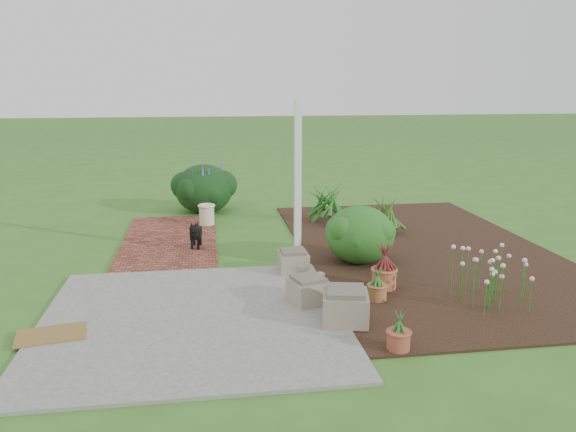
{
  "coord_description": "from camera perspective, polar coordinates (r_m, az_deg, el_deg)",
  "views": [
    {
      "loc": [
        -1.05,
        -7.96,
        2.7
      ],
      "look_at": [
        0.2,
        0.4,
        0.7
      ],
      "focal_mm": 35.0,
      "sensor_mm": 36.0,
      "label": 1
    }
  ],
  "objects": [
    {
      "name": "evergreen_shrub",
      "position": [
        8.63,
        7.34,
        -1.73
      ],
      "size": [
        1.31,
        1.31,
        0.89
      ],
      "primitive_type": "ellipsoid",
      "rotation": [
        0.0,
        0.0,
        0.3
      ],
      "color": "#0A3709",
      "rests_on": "garden_bed"
    },
    {
      "name": "stone_trough_far",
      "position": [
        8.17,
        0.55,
        -4.68
      ],
      "size": [
        0.42,
        0.42,
        0.27
      ],
      "primitive_type": "cube",
      "rotation": [
        0.0,
        0.0,
        0.01
      ],
      "color": "#757259",
      "rests_on": "concrete_patio"
    },
    {
      "name": "cream_ceramic_urn",
      "position": [
        10.92,
        -8.26,
        0.12
      ],
      "size": [
        0.37,
        0.37,
        0.38
      ],
      "primitive_type": "cylinder",
      "rotation": [
        0.0,
        0.0,
        -0.36
      ],
      "color": "beige",
      "rests_on": "brick_path"
    },
    {
      "name": "pink_flower_patch",
      "position": [
        7.4,
        20.26,
        -5.95
      ],
      "size": [
        1.24,
        1.24,
        0.67
      ],
      "primitive_type": null,
      "rotation": [
        0.0,
        0.0,
        0.22
      ],
      "color": "#113D0F",
      "rests_on": "garden_bed"
    },
    {
      "name": "terracotta_pot_small_left",
      "position": [
        7.25,
        9.05,
        -7.64
      ],
      "size": [
        0.26,
        0.26,
        0.2
      ],
      "primitive_type": "cylinder",
      "rotation": [
        0.0,
        0.0,
        -0.07
      ],
      "color": "#975E33",
      "rests_on": "garden_bed"
    },
    {
      "name": "terracotta_pot_small_right",
      "position": [
        6.01,
        11.16,
        -12.26
      ],
      "size": [
        0.25,
        0.25,
        0.2
      ],
      "primitive_type": "cylinder",
      "rotation": [
        0.0,
        0.0,
        -0.06
      ],
      "color": "#9C4335",
      "rests_on": "garden_bed"
    },
    {
      "name": "ground",
      "position": [
        8.47,
        -0.94,
        -5.28
      ],
      "size": [
        80.0,
        80.0,
        0.0
      ],
      "primitive_type": "plane",
      "color": "#3C6921",
      "rests_on": "ground"
    },
    {
      "name": "veranda_post",
      "position": [
        8.3,
        0.99,
        3.25
      ],
      "size": [
        0.1,
        0.1,
        2.5
      ],
      "primitive_type": "cube",
      "color": "white",
      "rests_on": "ground"
    },
    {
      "name": "garden_bed",
      "position": [
        9.56,
        13.7,
        -3.39
      ],
      "size": [
        4.0,
        7.0,
        0.03
      ],
      "primitive_type": "cube",
      "color": "black",
      "rests_on": "ground"
    },
    {
      "name": "agapanthus_clump_front",
      "position": [
        11.08,
        3.94,
        1.76
      ],
      "size": [
        1.35,
        1.35,
        0.91
      ],
      "primitive_type": null,
      "rotation": [
        0.0,
        0.0,
        -0.41
      ],
      "color": "#124314",
      "rests_on": "garden_bed"
    },
    {
      "name": "black_dog",
      "position": [
        9.38,
        -9.38,
        -1.7
      ],
      "size": [
        0.2,
        0.5,
        0.43
      ],
      "rotation": [
        0.0,
        0.0,
        -0.15
      ],
      "color": "black",
      "rests_on": "brick_path"
    },
    {
      "name": "stone_trough_near",
      "position": [
        6.51,
        5.83,
        -9.23
      ],
      "size": [
        0.61,
        0.61,
        0.34
      ],
      "primitive_type": "cube",
      "rotation": [
        0.0,
        0.0,
        -0.21
      ],
      "color": "#716556",
      "rests_on": "concrete_patio"
    },
    {
      "name": "terracotta_pot_bronze",
      "position": [
        7.65,
        9.72,
        -6.25
      ],
      "size": [
        0.41,
        0.41,
        0.27
      ],
      "primitive_type": "cylinder",
      "rotation": [
        0.0,
        0.0,
        0.31
      ],
      "color": "#A75738",
      "rests_on": "garden_bed"
    },
    {
      "name": "concrete_patio",
      "position": [
        6.76,
        -9.64,
        -10.23
      ],
      "size": [
        3.5,
        3.5,
        0.04
      ],
      "primitive_type": "cube",
      "color": "slate",
      "rests_on": "ground"
    },
    {
      "name": "purple_flowering_bush",
      "position": [
        12.17,
        -8.53,
        2.88
      ],
      "size": [
        1.62,
        1.62,
        1.05
      ],
      "primitive_type": "ellipsoid",
      "rotation": [
        0.0,
        0.0,
        0.39
      ],
      "color": "black",
      "rests_on": "ground"
    },
    {
      "name": "agapanthus_clump_back",
      "position": [
        10.37,
        9.89,
        0.56
      ],
      "size": [
        1.02,
        1.02,
        0.83
      ],
      "primitive_type": null,
      "rotation": [
        0.0,
        0.0,
        0.1
      ],
      "color": "#1B4212",
      "rests_on": "garden_bed"
    },
    {
      "name": "stone_trough_mid",
      "position": [
        7.04,
        2.1,
        -7.64
      ],
      "size": [
        0.53,
        0.53,
        0.28
      ],
      "primitive_type": "cube",
      "rotation": [
        0.0,
        0.0,
        0.3
      ],
      "color": "gray",
      "rests_on": "concrete_patio"
    },
    {
      "name": "brick_path",
      "position": [
        10.09,
        -11.9,
        -2.38
      ],
      "size": [
        1.6,
        3.5,
        0.04
      ],
      "primitive_type": "cube",
      "color": "#5D2A1D",
      "rests_on": "ground"
    },
    {
      "name": "coir_doormat",
      "position": [
        6.72,
        -22.95,
        -11.03
      ],
      "size": [
        0.79,
        0.58,
        0.02
      ],
      "primitive_type": "cube",
      "rotation": [
        0.0,
        0.0,
        0.18
      ],
      "color": "brown",
      "rests_on": "concrete_patio"
    }
  ]
}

